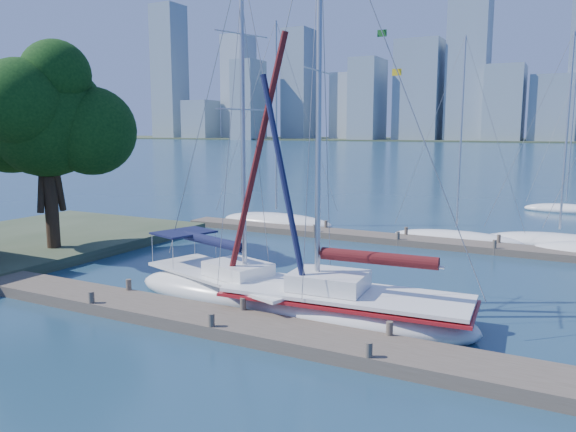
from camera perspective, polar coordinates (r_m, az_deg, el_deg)
The scene contains 11 objects.
ground at distance 18.29m, azimuth -6.09°, elevation -11.41°, with size 700.00×700.00×0.00m, color navy.
near_dock at distance 18.23m, azimuth -6.11°, elevation -10.82°, with size 26.00×2.00×0.40m, color brown.
far_dock at distance 31.78m, azimuth 13.23°, elevation -2.54°, with size 30.00×1.80×0.36m, color brown.
far_shore at distance 334.45m, azimuth 26.10°, elevation 6.84°, with size 800.00×100.00×1.50m, color #38472D.
tree at distance 29.64m, azimuth -23.39°, elevation 9.40°, with size 7.83×7.14×10.38m.
sailboat_navy at distance 21.27m, azimuth -6.05°, elevation -5.70°, with size 8.38×4.89×12.50m.
sailboat_maroon at distance 18.70m, azimuth 5.87°, elevation -7.33°, with size 8.88×3.43×14.57m.
bg_boat_0 at distance 37.03m, azimuth -1.18°, elevation -0.55°, with size 8.32×5.47×13.44m.
bg_boat_2 at distance 33.13m, azimuth 16.72°, elevation -2.15°, with size 7.16×1.88×11.58m.
bg_boat_3 at distance 33.71m, azimuth 25.80°, elevation -2.44°, with size 7.88×2.92×11.61m.
bg_boat_7 at distance 48.12m, azimuth 26.38°, elevation 0.62°, with size 6.22×3.90×10.52m.
Camera 1 is at (9.58, -14.25, 6.31)m, focal length 35.00 mm.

